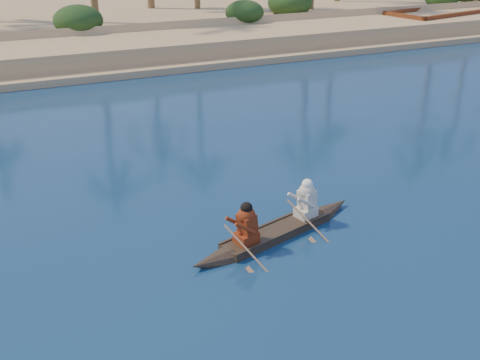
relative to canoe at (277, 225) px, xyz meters
name	(u,v)px	position (x,y,z in m)	size (l,w,h in m)	color
canoe	(277,225)	(0.00, 0.00, 0.00)	(5.15, 1.97, 1.42)	#3A311F
barge_right	(449,21)	(26.62, 21.83, 0.37)	(11.56, 5.69, 1.85)	maroon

